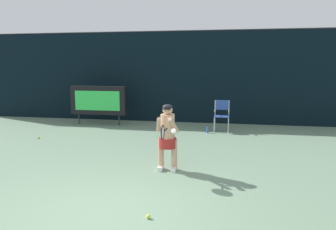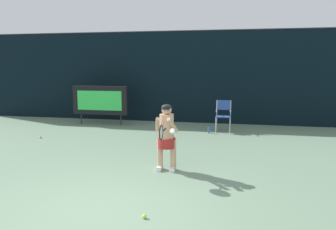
{
  "view_description": "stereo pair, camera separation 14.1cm",
  "coord_description": "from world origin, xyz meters",
  "px_view_note": "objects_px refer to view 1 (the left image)",
  "views": [
    {
      "loc": [
        1.89,
        -4.72,
        2.33
      ],
      "look_at": [
        0.33,
        3.49,
        1.05
      ],
      "focal_mm": 35.47,
      "sensor_mm": 36.0,
      "label": 1
    },
    {
      "loc": [
        2.03,
        -4.69,
        2.33
      ],
      "look_at": [
        0.33,
        3.49,
        1.05
      ],
      "focal_mm": 35.47,
      "sensor_mm": 36.0,
      "label": 2
    }
  ],
  "objects_px": {
    "scoreboard": "(98,100)",
    "water_bottle": "(207,129)",
    "umpire_chair": "(222,114)",
    "tennis_racket": "(163,132)",
    "tennis_ball_spare": "(39,138)",
    "tennis_ball_loose": "(148,217)",
    "tennis_player": "(168,135)"
  },
  "relations": [
    {
      "from": "scoreboard",
      "to": "tennis_player",
      "type": "bearing_deg",
      "value": -53.6
    },
    {
      "from": "tennis_racket",
      "to": "scoreboard",
      "type": "bearing_deg",
      "value": 104.69
    },
    {
      "from": "scoreboard",
      "to": "umpire_chair",
      "type": "xyz_separation_m",
      "value": [
        4.74,
        -0.37,
        -0.33
      ]
    },
    {
      "from": "tennis_player",
      "to": "tennis_racket",
      "type": "height_order",
      "value": "tennis_player"
    },
    {
      "from": "umpire_chair",
      "to": "tennis_ball_loose",
      "type": "bearing_deg",
      "value": -97.23
    },
    {
      "from": "scoreboard",
      "to": "tennis_ball_spare",
      "type": "xyz_separation_m",
      "value": [
        -0.92,
        -2.69,
        -0.91
      ]
    },
    {
      "from": "tennis_player",
      "to": "tennis_ball_loose",
      "type": "relative_size",
      "value": 21.67
    },
    {
      "from": "tennis_ball_loose",
      "to": "water_bottle",
      "type": "bearing_deg",
      "value": 86.31
    },
    {
      "from": "scoreboard",
      "to": "water_bottle",
      "type": "bearing_deg",
      "value": -10.65
    },
    {
      "from": "scoreboard",
      "to": "tennis_player",
      "type": "relative_size",
      "value": 1.49
    },
    {
      "from": "water_bottle",
      "to": "scoreboard",
      "type": "bearing_deg",
      "value": 169.35
    },
    {
      "from": "tennis_ball_loose",
      "to": "tennis_ball_spare",
      "type": "distance_m",
      "value": 6.69
    },
    {
      "from": "tennis_ball_spare",
      "to": "tennis_ball_loose",
      "type": "bearing_deg",
      "value": -44.59
    },
    {
      "from": "tennis_racket",
      "to": "tennis_ball_loose",
      "type": "height_order",
      "value": "tennis_racket"
    },
    {
      "from": "tennis_player",
      "to": "tennis_racket",
      "type": "relative_size",
      "value": 2.45
    },
    {
      "from": "tennis_ball_loose",
      "to": "tennis_ball_spare",
      "type": "height_order",
      "value": "same"
    },
    {
      "from": "tennis_player",
      "to": "tennis_ball_loose",
      "type": "height_order",
      "value": "tennis_player"
    },
    {
      "from": "scoreboard",
      "to": "tennis_racket",
      "type": "xyz_separation_m",
      "value": [
        3.71,
        -5.61,
        0.03
      ]
    },
    {
      "from": "tennis_ball_loose",
      "to": "umpire_chair",
      "type": "bearing_deg",
      "value": 82.77
    },
    {
      "from": "scoreboard",
      "to": "water_bottle",
      "type": "relative_size",
      "value": 8.3
    },
    {
      "from": "water_bottle",
      "to": "tennis_ball_loose",
      "type": "distance_m",
      "value": 6.6
    },
    {
      "from": "umpire_chair",
      "to": "tennis_racket",
      "type": "xyz_separation_m",
      "value": [
        -1.03,
        -5.24,
        0.36
      ]
    },
    {
      "from": "scoreboard",
      "to": "tennis_ball_loose",
      "type": "bearing_deg",
      "value": -62.48
    },
    {
      "from": "tennis_player",
      "to": "tennis_racket",
      "type": "bearing_deg",
      "value": -87.9
    },
    {
      "from": "scoreboard",
      "to": "umpire_chair",
      "type": "height_order",
      "value": "scoreboard"
    },
    {
      "from": "umpire_chair",
      "to": "tennis_player",
      "type": "distance_m",
      "value": 4.75
    },
    {
      "from": "water_bottle",
      "to": "tennis_player",
      "type": "bearing_deg",
      "value": -97.9
    },
    {
      "from": "scoreboard",
      "to": "tennis_ball_spare",
      "type": "relative_size",
      "value": 32.35
    },
    {
      "from": "scoreboard",
      "to": "water_bottle",
      "type": "xyz_separation_m",
      "value": [
        4.27,
        -0.8,
        -0.82
      ]
    },
    {
      "from": "umpire_chair",
      "to": "scoreboard",
      "type": "bearing_deg",
      "value": 175.5
    },
    {
      "from": "tennis_player",
      "to": "tennis_ball_spare",
      "type": "xyz_separation_m",
      "value": [
        -4.61,
        2.32,
        -0.77
      ]
    },
    {
      "from": "tennis_player",
      "to": "tennis_ball_loose",
      "type": "distance_m",
      "value": 2.51
    }
  ]
}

